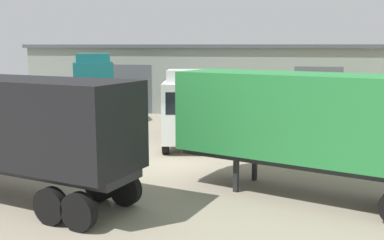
{
  "coord_description": "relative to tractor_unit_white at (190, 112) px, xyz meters",
  "views": [
    {
      "loc": [
        5.31,
        -17.41,
        5.01
      ],
      "look_at": [
        0.64,
        2.51,
        1.6
      ],
      "focal_mm": 42.0,
      "sensor_mm": 36.0,
      "label": 1
    }
  ],
  "objects": [
    {
      "name": "ground_plane",
      "position": [
        -0.31,
        -3.54,
        -1.81
      ],
      "size": [
        60.0,
        60.0,
        0.0
      ],
      "primitive_type": "plane",
      "color": "gray"
    },
    {
      "name": "tractor_unit_teal",
      "position": [
        -7.8,
        5.79,
        0.31
      ],
      "size": [
        5.09,
        6.9,
        4.5
      ],
      "rotation": [
        0.0,
        0.0,
        2.03
      ],
      "color": "#197075",
      "rests_on": "ground_plane"
    },
    {
      "name": "oil_drum",
      "position": [
        -7.62,
        -2.35,
        -1.37
      ],
      "size": [
        0.58,
        0.58,
        0.88
      ],
      "color": "#B22D23",
      "rests_on": "ground_plane"
    },
    {
      "name": "container_trailer_green",
      "position": [
        5.63,
        -6.05,
        0.79
      ],
      "size": [
        9.48,
        5.22,
        4.11
      ],
      "rotation": [
        0.0,
        0.0,
        2.83
      ],
      "color": "#28843D",
      "rests_on": "ground_plane"
    },
    {
      "name": "warehouse_building",
      "position": [
        -0.31,
        15.39,
        0.73
      ],
      "size": [
        30.93,
        10.36,
        5.07
      ],
      "color": "gray",
      "rests_on": "ground_plane"
    },
    {
      "name": "traffic_cone",
      "position": [
        -5.2,
        -1.79,
        -1.56
      ],
      "size": [
        0.4,
        0.4,
        0.55
      ],
      "color": "black",
      "rests_on": "ground_plane"
    },
    {
      "name": "tractor_unit_white",
      "position": [
        0.0,
        0.0,
        0.0
      ],
      "size": [
        3.81,
        6.88,
        3.87
      ],
      "rotation": [
        0.0,
        0.0,
        -1.36
      ],
      "color": "silver",
      "rests_on": "ground_plane"
    },
    {
      "name": "delivery_van_yellow",
      "position": [
        8.29,
        3.31,
        -0.5
      ],
      "size": [
        4.51,
        5.34,
        2.39
      ],
      "rotation": [
        0.0,
        0.0,
        2.17
      ],
      "color": "yellow",
      "rests_on": "ground_plane"
    }
  ]
}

